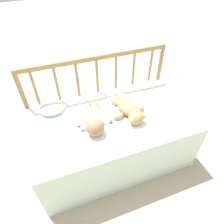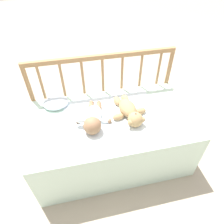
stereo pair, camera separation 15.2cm
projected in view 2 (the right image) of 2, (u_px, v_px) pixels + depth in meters
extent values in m
plane|color=tan|center=(112.00, 155.00, 1.88)|extent=(12.00, 12.00, 0.00)
cube|color=silver|center=(112.00, 138.00, 1.71)|extent=(1.27, 0.71, 0.48)
cylinder|color=#997047|center=(35.00, 105.00, 1.77)|extent=(0.04, 0.04, 0.83)
cylinder|color=#997047|center=(165.00, 87.00, 1.96)|extent=(0.04, 0.04, 0.83)
cube|color=#997047|center=(102.00, 57.00, 1.59)|extent=(1.23, 0.03, 0.04)
cylinder|color=#997047|center=(41.00, 83.00, 1.63)|extent=(0.02, 0.02, 0.32)
cylinder|color=#997047|center=(62.00, 80.00, 1.66)|extent=(0.02, 0.02, 0.32)
cylinder|color=#997047|center=(83.00, 78.00, 1.69)|extent=(0.02, 0.02, 0.32)
cylinder|color=#997047|center=(103.00, 76.00, 1.71)|extent=(0.02, 0.02, 0.32)
cylinder|color=#997047|center=(122.00, 73.00, 1.74)|extent=(0.02, 0.02, 0.32)
cylinder|color=#997047|center=(141.00, 71.00, 1.77)|extent=(0.02, 0.02, 0.32)
cylinder|color=#997047|center=(159.00, 69.00, 1.80)|extent=(0.02, 0.02, 0.32)
cube|color=white|center=(111.00, 115.00, 1.58)|extent=(0.73, 0.47, 0.01)
ellipsoid|color=tan|center=(127.00, 108.00, 1.57)|extent=(0.15, 0.21, 0.10)
sphere|color=tan|center=(135.00, 120.00, 1.46)|extent=(0.12, 0.12, 0.12)
sphere|color=beige|center=(136.00, 116.00, 1.44)|extent=(0.05, 0.05, 0.05)
sphere|color=black|center=(136.00, 114.00, 1.43)|extent=(0.02, 0.02, 0.02)
sphere|color=tan|center=(142.00, 120.00, 1.46)|extent=(0.05, 0.05, 0.05)
sphere|color=tan|center=(131.00, 123.00, 1.44)|extent=(0.05, 0.05, 0.05)
ellipsoid|color=tan|center=(141.00, 111.00, 1.57)|extent=(0.10, 0.07, 0.06)
ellipsoid|color=tan|center=(118.00, 117.00, 1.53)|extent=(0.10, 0.07, 0.06)
ellipsoid|color=tan|center=(125.00, 99.00, 1.68)|extent=(0.07, 0.11, 0.06)
ellipsoid|color=tan|center=(117.00, 101.00, 1.66)|extent=(0.07, 0.11, 0.06)
ellipsoid|color=white|center=(94.00, 114.00, 1.53)|extent=(0.16, 0.22, 0.08)
sphere|color=#936B4C|center=(92.00, 126.00, 1.41)|extent=(0.13, 0.13, 0.13)
ellipsoid|color=white|center=(105.00, 120.00, 1.51)|extent=(0.10, 0.06, 0.04)
ellipsoid|color=white|center=(81.00, 120.00, 1.45)|extent=(0.10, 0.06, 0.04)
sphere|color=#936B4C|center=(109.00, 121.00, 1.50)|extent=(0.04, 0.04, 0.04)
sphere|color=#936B4C|center=(78.00, 121.00, 1.50)|extent=(0.04, 0.04, 0.04)
ellipsoid|color=#936B4C|center=(99.00, 107.00, 1.62)|extent=(0.07, 0.11, 0.05)
ellipsoid|color=#936B4C|center=(91.00, 107.00, 1.62)|extent=(0.07, 0.11, 0.05)
sphere|color=#936B4C|center=(99.00, 103.00, 1.65)|extent=(0.04, 0.04, 0.04)
sphere|color=#936B4C|center=(92.00, 103.00, 1.65)|extent=(0.04, 0.04, 0.04)
ellipsoid|color=silver|center=(56.00, 103.00, 1.65)|extent=(0.21, 0.18, 0.06)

